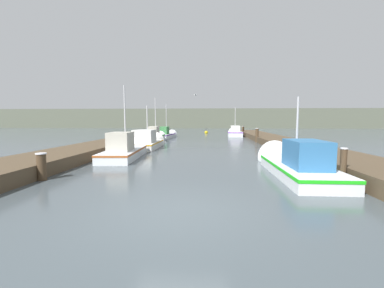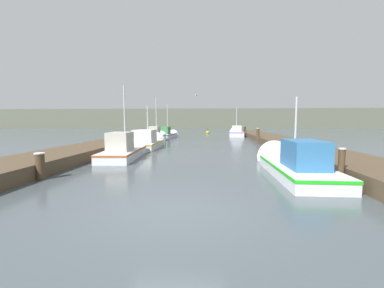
{
  "view_description": "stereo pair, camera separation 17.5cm",
  "coord_description": "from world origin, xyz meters",
  "px_view_note": "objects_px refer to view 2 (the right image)",
  "views": [
    {
      "loc": [
        0.7,
        -5.8,
        2.12
      ],
      "look_at": [
        -0.41,
        11.44,
        0.5
      ],
      "focal_mm": 24.0,
      "sensor_mm": 36.0,
      "label": 1
    },
    {
      "loc": [
        0.87,
        -5.79,
        2.12
      ],
      "look_at": [
        -0.41,
        11.44,
        0.5
      ],
      "focal_mm": 24.0,
      "sensor_mm": 36.0,
      "label": 2
    }
  ],
  "objects_px": {
    "fishing_boat_5": "(236,133)",
    "fishing_boat_4": "(168,135)",
    "fishing_boat_2": "(148,142)",
    "seagull_lead": "(196,95)",
    "fishing_boat_1": "(127,149)",
    "fishing_boat_3": "(157,137)",
    "channel_buoy": "(208,132)",
    "fishing_boat_0": "(291,163)",
    "mooring_piling_3": "(244,131)",
    "mooring_piling_0": "(341,166)",
    "mooring_piling_1": "(258,135)",
    "mooring_piling_2": "(40,166)"
  },
  "relations": [
    {
      "from": "fishing_boat_5",
      "to": "fishing_boat_4",
      "type": "bearing_deg",
      "value": -151.34
    },
    {
      "from": "fishing_boat_2",
      "to": "seagull_lead",
      "type": "xyz_separation_m",
      "value": [
        3.43,
        4.95,
        4.04
      ]
    },
    {
      "from": "fishing_boat_1",
      "to": "fishing_boat_4",
      "type": "bearing_deg",
      "value": 87.03
    },
    {
      "from": "fishing_boat_3",
      "to": "seagull_lead",
      "type": "distance_m",
      "value": 5.67
    },
    {
      "from": "fishing_boat_1",
      "to": "channel_buoy",
      "type": "distance_m",
      "value": 26.35
    },
    {
      "from": "fishing_boat_0",
      "to": "fishing_boat_1",
      "type": "bearing_deg",
      "value": 152.48
    },
    {
      "from": "mooring_piling_3",
      "to": "seagull_lead",
      "type": "height_order",
      "value": "seagull_lead"
    },
    {
      "from": "fishing_boat_1",
      "to": "mooring_piling_0",
      "type": "bearing_deg",
      "value": -37.13
    },
    {
      "from": "mooring_piling_0",
      "to": "seagull_lead",
      "type": "distance_m",
      "value": 17.25
    },
    {
      "from": "fishing_boat_5",
      "to": "mooring_piling_0",
      "type": "bearing_deg",
      "value": -84.66
    },
    {
      "from": "mooring_piling_1",
      "to": "seagull_lead",
      "type": "bearing_deg",
      "value": -177.35
    },
    {
      "from": "fishing_boat_3",
      "to": "mooring_piling_2",
      "type": "distance_m",
      "value": 16.54
    },
    {
      "from": "fishing_boat_3",
      "to": "seagull_lead",
      "type": "bearing_deg",
      "value": -10.6
    },
    {
      "from": "mooring_piling_2",
      "to": "seagull_lead",
      "type": "xyz_separation_m",
      "value": [
        4.64,
        15.9,
        3.99
      ]
    },
    {
      "from": "mooring_piling_2",
      "to": "fishing_boat_0",
      "type": "bearing_deg",
      "value": 11.89
    },
    {
      "from": "fishing_boat_0",
      "to": "mooring_piling_2",
      "type": "relative_size",
      "value": 6.36
    },
    {
      "from": "fishing_boat_5",
      "to": "mooring_piling_1",
      "type": "xyz_separation_m",
      "value": [
        1.12,
        -9.55,
        0.25
      ]
    },
    {
      "from": "fishing_boat_2",
      "to": "channel_buoy",
      "type": "bearing_deg",
      "value": 78.01
    },
    {
      "from": "fishing_boat_0",
      "to": "mooring_piling_2",
      "type": "bearing_deg",
      "value": -168.38
    },
    {
      "from": "mooring_piling_1",
      "to": "fishing_boat_3",
      "type": "bearing_deg",
      "value": 177.91
    },
    {
      "from": "fishing_boat_2",
      "to": "fishing_boat_3",
      "type": "xyz_separation_m",
      "value": [
        -0.54,
        5.58,
        0.04
      ]
    },
    {
      "from": "fishing_boat_1",
      "to": "fishing_boat_4",
      "type": "distance_m",
      "value": 15.56
    },
    {
      "from": "fishing_boat_5",
      "to": "mooring_piling_0",
      "type": "distance_m",
      "value": 25.67
    },
    {
      "from": "seagull_lead",
      "to": "fishing_boat_2",
      "type": "bearing_deg",
      "value": 142.23
    },
    {
      "from": "fishing_boat_5",
      "to": "mooring_piling_2",
      "type": "xyz_separation_m",
      "value": [
        -9.37,
        -25.72,
        0.06
      ]
    },
    {
      "from": "mooring_piling_2",
      "to": "mooring_piling_3",
      "type": "xyz_separation_m",
      "value": [
        10.68,
        27.52,
        0.15
      ]
    },
    {
      "from": "channel_buoy",
      "to": "seagull_lead",
      "type": "xyz_separation_m",
      "value": [
        -0.88,
        -16.24,
        4.32
      ]
    },
    {
      "from": "fishing_boat_1",
      "to": "mooring_piling_1",
      "type": "relative_size",
      "value": 4.57
    },
    {
      "from": "fishing_boat_5",
      "to": "mooring_piling_2",
      "type": "height_order",
      "value": "fishing_boat_5"
    },
    {
      "from": "fishing_boat_1",
      "to": "fishing_boat_3",
      "type": "bearing_deg",
      "value": 88.88
    },
    {
      "from": "fishing_boat_0",
      "to": "mooring_piling_3",
      "type": "relative_size",
      "value": 4.85
    },
    {
      "from": "fishing_boat_5",
      "to": "mooring_piling_1",
      "type": "distance_m",
      "value": 9.62
    },
    {
      "from": "fishing_boat_1",
      "to": "fishing_boat_3",
      "type": "relative_size",
      "value": 1.14
    },
    {
      "from": "fishing_boat_2",
      "to": "mooring_piling_1",
      "type": "height_order",
      "value": "fishing_boat_2"
    },
    {
      "from": "mooring_piling_0",
      "to": "mooring_piling_2",
      "type": "relative_size",
      "value": 1.26
    },
    {
      "from": "fishing_boat_4",
      "to": "mooring_piling_3",
      "type": "xyz_separation_m",
      "value": [
        9.73,
        5.8,
        0.26
      ]
    },
    {
      "from": "mooring_piling_1",
      "to": "channel_buoy",
      "type": "height_order",
      "value": "mooring_piling_1"
    },
    {
      "from": "mooring_piling_1",
      "to": "fishing_boat_1",
      "type": "bearing_deg",
      "value": -133.13
    },
    {
      "from": "fishing_boat_5",
      "to": "seagull_lead",
      "type": "distance_m",
      "value": 11.63
    },
    {
      "from": "fishing_boat_3",
      "to": "channel_buoy",
      "type": "relative_size",
      "value": 5.21
    },
    {
      "from": "fishing_boat_1",
      "to": "mooring_piling_3",
      "type": "distance_m",
      "value": 23.4
    },
    {
      "from": "fishing_boat_3",
      "to": "mooring_piling_3",
      "type": "xyz_separation_m",
      "value": [
        10.01,
        10.99,
        0.16
      ]
    },
    {
      "from": "mooring_piling_2",
      "to": "mooring_piling_3",
      "type": "height_order",
      "value": "mooring_piling_3"
    },
    {
      "from": "mooring_piling_2",
      "to": "mooring_piling_1",
      "type": "bearing_deg",
      "value": 57.03
    },
    {
      "from": "channel_buoy",
      "to": "fishing_boat_4",
      "type": "bearing_deg",
      "value": -113.68
    },
    {
      "from": "fishing_boat_3",
      "to": "fishing_boat_5",
      "type": "bearing_deg",
      "value": 44.99
    },
    {
      "from": "mooring_piling_3",
      "to": "channel_buoy",
      "type": "xyz_separation_m",
      "value": [
        -5.16,
        4.62,
        -0.49
      ]
    },
    {
      "from": "fishing_boat_5",
      "to": "channel_buoy",
      "type": "relative_size",
      "value": 4.9
    },
    {
      "from": "fishing_boat_3",
      "to": "fishing_boat_4",
      "type": "xyz_separation_m",
      "value": [
        0.28,
        5.19,
        -0.1
      ]
    },
    {
      "from": "mooring_piling_3",
      "to": "mooring_piling_1",
      "type": "bearing_deg",
      "value": -90.96
    }
  ]
}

